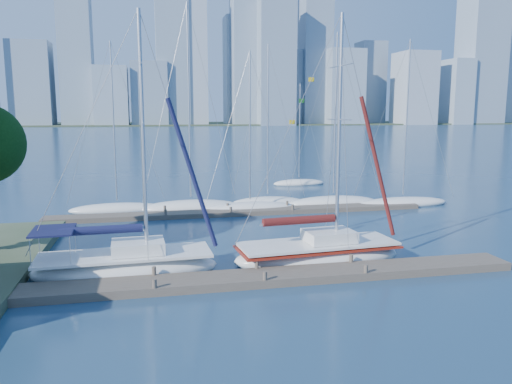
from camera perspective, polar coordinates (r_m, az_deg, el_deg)
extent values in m
plane|color=#17314A|center=(24.34, 0.54, -10.23)|extent=(700.00, 700.00, 0.00)
cube|color=#4B4137|center=(24.27, 0.54, -9.79)|extent=(26.00, 2.00, 0.40)
cube|color=#4B4137|center=(39.83, -1.66, -2.30)|extent=(30.00, 1.80, 0.36)
cube|color=#38472D|center=(342.55, -11.28, 7.59)|extent=(800.00, 100.00, 1.50)
ellipsoid|color=silver|center=(26.14, -14.66, -8.54)|extent=(9.28, 3.40, 1.61)
cube|color=silver|center=(25.93, -14.72, -6.96)|extent=(8.60, 3.13, 0.13)
cube|color=silver|center=(25.83, -13.32, -6.10)|extent=(2.65, 2.06, 0.59)
cylinder|color=silver|center=(24.99, -12.80, 6.39)|extent=(0.19, 0.19, 11.80)
cylinder|color=silver|center=(25.66, -17.29, -4.40)|extent=(4.34, 0.30, 0.11)
cylinder|color=#0F1533|center=(25.63, -17.30, -4.17)|extent=(4.01, 0.60, 0.43)
cube|color=#0F1533|center=(25.82, -22.20, -4.10)|extent=(2.04, 2.63, 0.09)
ellipsoid|color=silver|center=(27.56, 7.06, -7.38)|extent=(9.47, 3.78, 1.62)
cube|color=silver|center=(27.36, 7.09, -5.86)|extent=(8.77, 3.48, 0.13)
cube|color=silver|center=(27.53, 8.35, -4.98)|extent=(2.75, 2.18, 0.60)
cylinder|color=silver|center=(26.92, 9.47, 6.90)|extent=(0.19, 0.19, 12.00)
cylinder|color=silver|center=(26.64, 4.96, -3.47)|extent=(4.38, 0.47, 0.11)
cylinder|color=#450E10|center=(26.62, 4.96, -3.24)|extent=(4.06, 0.76, 0.43)
cube|color=maroon|center=(27.41, 7.08, -6.23)|extent=(8.98, 3.62, 0.11)
ellipsoid|color=silver|center=(42.41, -15.54, -1.92)|extent=(7.91, 3.07, 1.05)
cylinder|color=silver|center=(41.68, -15.96, 7.65)|extent=(0.11, 0.11, 12.60)
ellipsoid|color=silver|center=(41.80, -7.42, -1.76)|extent=(8.54, 4.76, 1.26)
cylinder|color=silver|center=(41.07, -7.67, 10.16)|extent=(0.14, 0.14, 15.45)
ellipsoid|color=silver|center=(41.20, -0.68, -1.89)|extent=(8.21, 4.35, 1.09)
cylinder|color=silver|center=(40.46, -0.70, 7.49)|extent=(0.12, 0.12, 11.84)
ellipsoid|color=silver|center=(43.76, 1.34, -1.24)|extent=(6.77, 4.67, 1.09)
cylinder|color=silver|center=(43.05, 1.37, 8.15)|extent=(0.12, 0.12, 12.70)
ellipsoid|color=silver|center=(44.12, 8.82, -1.23)|extent=(8.37, 5.03, 1.23)
cylinder|color=silver|center=(43.42, 9.07, 8.75)|extent=(0.13, 0.13, 13.51)
ellipsoid|color=silver|center=(45.35, 16.42, -1.25)|extent=(8.59, 5.07, 1.09)
cylinder|color=silver|center=(44.67, 16.84, 8.04)|extent=(0.12, 0.12, 13.07)
ellipsoid|color=silver|center=(56.09, 4.92, 1.00)|extent=(5.88, 2.01, 0.95)
cylinder|color=silver|center=(55.57, 5.00, 6.97)|extent=(0.10, 0.10, 10.29)
cube|color=slate|center=(317.00, -24.27, 11.17)|extent=(22.41, 17.63, 47.55)
cube|color=#8D9DA9|center=(334.68, -19.64, 10.16)|extent=(13.68, 17.61, 34.38)
cube|color=#7F93A4|center=(308.19, -16.18, 10.46)|extent=(19.06, 19.81, 34.35)
cube|color=slate|center=(309.28, -12.09, 10.90)|extent=(21.20, 16.86, 37.48)
cube|color=#8D9DA9|center=(314.70, -7.40, 15.01)|extent=(18.24, 14.99, 81.51)
cube|color=#7F93A4|center=(333.02, -2.20, 13.61)|extent=(15.79, 17.46, 68.31)
cube|color=slate|center=(311.71, 2.22, 14.44)|extent=(21.72, 18.95, 73.99)
cube|color=#8D9DA9|center=(331.82, 4.99, 11.73)|extent=(15.11, 17.11, 46.82)
cube|color=#7F93A4|center=(325.63, 9.98, 11.67)|extent=(22.42, 18.80, 46.67)
cube|color=slate|center=(365.64, 12.86, 12.01)|extent=(17.37, 17.52, 55.89)
cube|color=#8D9DA9|center=(345.87, 17.61, 11.19)|extent=(21.79, 23.94, 46.15)
cube|color=#7F93A4|center=(361.73, 21.85, 10.54)|extent=(14.58, 21.38, 42.19)
cube|color=slate|center=(377.25, 24.36, 14.38)|extent=(25.42, 23.60, 95.68)
cube|color=#8D9DA9|center=(407.97, 25.78, 12.25)|extent=(18.10, 17.08, 73.25)
cube|color=slate|center=(318.07, -19.98, 16.61)|extent=(18.03, 18.00, 104.87)
cube|color=slate|center=(315.61, -9.59, 16.68)|extent=(19.27, 18.00, 100.55)
cube|color=slate|center=(321.45, -1.19, 17.37)|extent=(17.42, 18.00, 108.39)
cube|color=slate|center=(331.60, 6.76, 15.37)|extent=(18.20, 18.00, 89.07)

